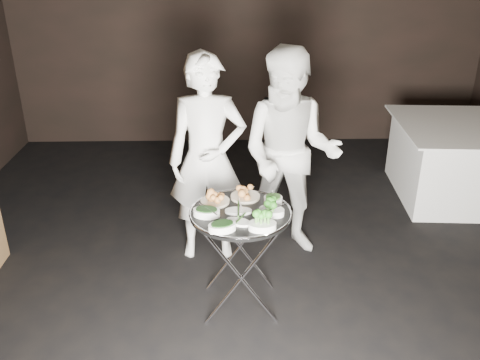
{
  "coord_description": "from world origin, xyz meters",
  "views": [
    {
      "loc": [
        -0.29,
        -3.07,
        2.42
      ],
      "look_at": [
        -0.2,
        0.12,
        0.95
      ],
      "focal_mm": 38.0,
      "sensor_mm": 36.0,
      "label": 1
    }
  ],
  "objects_px": {
    "dining_table": "(462,161)",
    "waiter_right": "(290,154)",
    "serving_tray": "(241,213)",
    "waiter_left": "(207,160)",
    "tray_stand": "(241,256)"
  },
  "relations": [
    {
      "from": "waiter_right",
      "to": "dining_table",
      "type": "height_order",
      "value": "waiter_right"
    },
    {
      "from": "tray_stand",
      "to": "serving_tray",
      "type": "relative_size",
      "value": 1.08
    },
    {
      "from": "dining_table",
      "to": "waiter_right",
      "type": "bearing_deg",
      "value": -153.44
    },
    {
      "from": "waiter_right",
      "to": "dining_table",
      "type": "relative_size",
      "value": 1.27
    },
    {
      "from": "serving_tray",
      "to": "waiter_right",
      "type": "xyz_separation_m",
      "value": [
        0.43,
        0.8,
        0.11
      ]
    },
    {
      "from": "tray_stand",
      "to": "waiter_right",
      "type": "bearing_deg",
      "value": 62.09
    },
    {
      "from": "serving_tray",
      "to": "waiter_right",
      "type": "bearing_deg",
      "value": 62.09
    },
    {
      "from": "serving_tray",
      "to": "dining_table",
      "type": "bearing_deg",
      "value": 36.91
    },
    {
      "from": "tray_stand",
      "to": "dining_table",
      "type": "height_order",
      "value": "dining_table"
    },
    {
      "from": "waiter_left",
      "to": "serving_tray",
      "type": "bearing_deg",
      "value": -72.79
    },
    {
      "from": "waiter_left",
      "to": "dining_table",
      "type": "height_order",
      "value": "waiter_left"
    },
    {
      "from": "tray_stand",
      "to": "dining_table",
      "type": "relative_size",
      "value": 0.55
    },
    {
      "from": "serving_tray",
      "to": "waiter_left",
      "type": "xyz_separation_m",
      "value": [
        -0.25,
        0.74,
        0.09
      ]
    },
    {
      "from": "tray_stand",
      "to": "waiter_left",
      "type": "height_order",
      "value": "waiter_left"
    },
    {
      "from": "tray_stand",
      "to": "waiter_right",
      "type": "distance_m",
      "value": 1.01
    }
  ]
}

